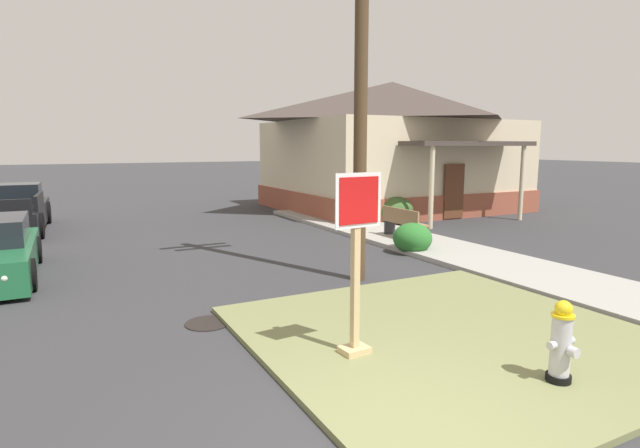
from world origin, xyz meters
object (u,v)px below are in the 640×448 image
object	(u,v)px
street_bench	(403,222)
utility_pole	(362,25)
fire_hydrant	(561,344)
pickup_truck_black	(8,213)
manhole_cover	(208,323)
stop_sign	(356,269)

from	to	relation	value
street_bench	utility_pole	size ratio (longest dim) A/B	0.17
fire_hydrant	pickup_truck_black	bearing A→B (deg)	112.97
street_bench	fire_hydrant	bearing A→B (deg)	-115.17
fire_hydrant	street_bench	bearing A→B (deg)	64.83
pickup_truck_black	manhole_cover	bearing A→B (deg)	-73.09
stop_sign	manhole_cover	xyz separation A→B (m)	(-1.33, 2.15, -1.18)
stop_sign	street_bench	size ratio (longest dim) A/B	1.41
fire_hydrant	stop_sign	world-z (taller)	stop_sign
pickup_truck_black	utility_pole	bearing A→B (deg)	-55.75
fire_hydrant	utility_pole	size ratio (longest dim) A/B	0.10
fire_hydrant	manhole_cover	bearing A→B (deg)	127.48
fire_hydrant	street_bench	world-z (taller)	fire_hydrant
stop_sign	utility_pole	distance (m)	5.41
street_bench	stop_sign	bearing A→B (deg)	-131.04
pickup_truck_black	street_bench	size ratio (longest dim) A/B	3.31
stop_sign	manhole_cover	world-z (taller)	stop_sign
manhole_cover	pickup_truck_black	size ratio (longest dim) A/B	0.13
fire_hydrant	pickup_truck_black	world-z (taller)	pickup_truck_black
fire_hydrant	stop_sign	size ratio (longest dim) A/B	0.41
utility_pole	fire_hydrant	bearing A→B (deg)	-95.08
utility_pole	stop_sign	bearing A→B (deg)	-122.49
fire_hydrant	manhole_cover	world-z (taller)	fire_hydrant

